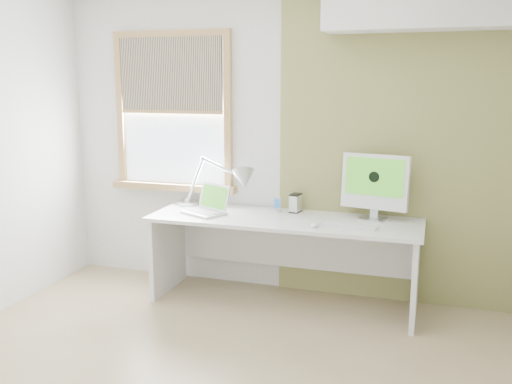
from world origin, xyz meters
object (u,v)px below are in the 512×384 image
at_px(desk_lamp, 233,182).
at_px(external_drive, 296,203).
at_px(laptop, 208,206).
at_px(desk, 285,239).
at_px(imac, 375,183).

xyz_separation_m(desk_lamp, external_drive, (0.56, 0.02, -0.15)).
bearing_deg(external_drive, laptop, -160.09).
bearing_deg(desk_lamp, desk, -16.36).
relative_size(laptop, external_drive, 2.72).
distance_m(laptop, external_drive, 0.74).
height_order(desk, laptop, laptop).
relative_size(desk, laptop, 5.14).
xyz_separation_m(desk_lamp, laptop, (-0.14, -0.23, -0.17)).
bearing_deg(external_drive, imac, -4.70).
distance_m(desk, laptop, 0.71).
bearing_deg(desk_lamp, laptop, -121.24).
bearing_deg(laptop, imac, 8.30).
relative_size(external_drive, imac, 0.29).
relative_size(laptop, imac, 0.79).
height_order(laptop, imac, imac).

